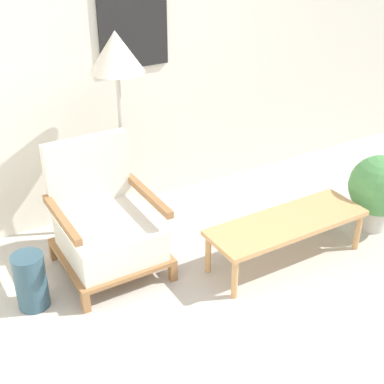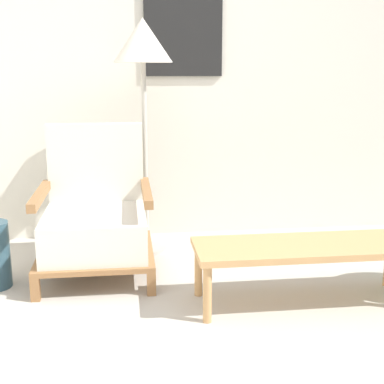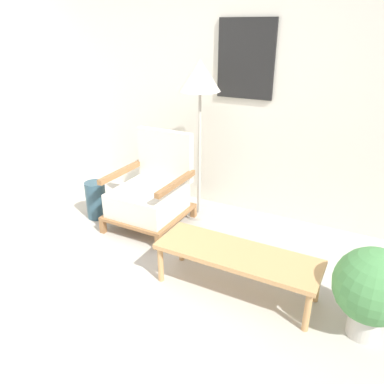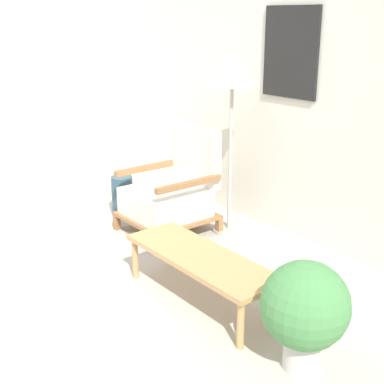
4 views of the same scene
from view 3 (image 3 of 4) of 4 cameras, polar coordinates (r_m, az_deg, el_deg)
name	(u,v)px [view 3 (image 3 of 4)]	position (r m, az deg, el deg)	size (l,w,h in m)	color
ground_plane	(93,338)	(2.65, -14.80, -20.73)	(14.00, 14.00, 0.00)	#B7B2A8
wall_back	(236,80)	(3.85, 6.72, 16.60)	(8.00, 0.09, 2.70)	silver
armchair	(151,193)	(3.69, -6.23, -0.11)	(0.69, 0.72, 0.90)	olive
floor_lamp	(200,86)	(3.58, 1.21, 15.92)	(0.39, 0.39, 1.56)	#B7B2A8
coffee_table	(237,257)	(2.78, 6.86, -9.76)	(1.20, 0.41, 0.34)	tan
vase	(96,200)	(3.98, -14.41, -1.17)	(0.20, 0.20, 0.39)	#2D4C5B
potted_plant	(372,288)	(2.61, 25.78, -13.07)	(0.48, 0.48, 0.62)	beige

